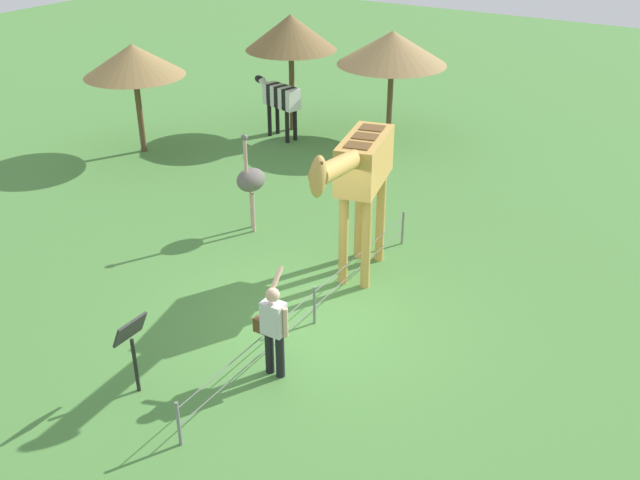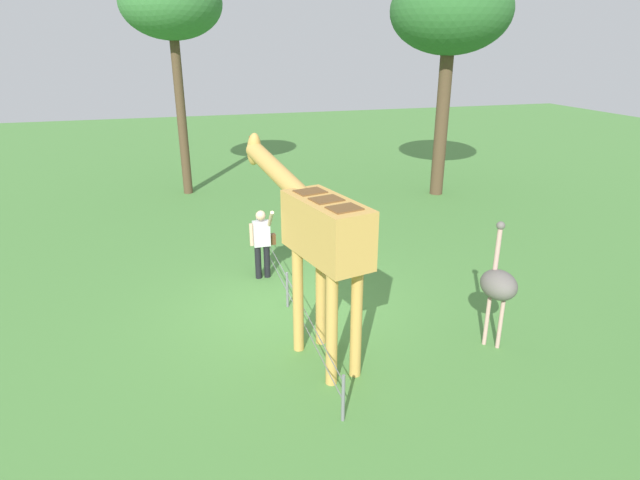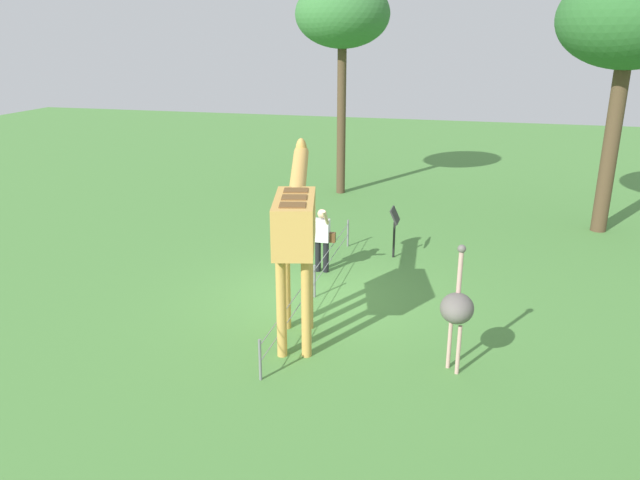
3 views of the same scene
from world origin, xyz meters
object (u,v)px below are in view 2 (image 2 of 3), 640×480
object	(u,v)px
giraffe	(316,230)
tree_east	(451,13)
ostrich	(498,285)
visitor	(262,240)
tree_northeast	(171,5)
info_sign	(312,213)

from	to	relation	value
giraffe	tree_east	distance (m)	11.41
giraffe	ostrich	bearing A→B (deg)	-102.15
visitor	tree_northeast	bearing A→B (deg)	9.43
ostrich	info_sign	bearing A→B (deg)	18.38
ostrich	info_sign	xyz separation A→B (m)	(5.34, 1.78, -0.23)
giraffe	visitor	distance (m)	3.53
giraffe	info_sign	bearing A→B (deg)	-14.46
tree_northeast	tree_east	bearing A→B (deg)	-106.73
tree_east	tree_northeast	world-z (taller)	tree_northeast
visitor	tree_east	xyz separation A→B (m)	(5.21, -7.08, 4.91)
info_sign	ostrich	bearing A→B (deg)	-161.62
tree_northeast	info_sign	distance (m)	8.57
ostrich	tree_east	xyz separation A→B (m)	(9.11, -3.76, 4.64)
ostrich	info_sign	world-z (taller)	ostrich
tree_east	info_sign	distance (m)	8.28
visitor	tree_east	world-z (taller)	tree_east
tree_northeast	info_sign	world-z (taller)	tree_northeast
tree_east	tree_northeast	bearing A→B (deg)	73.27
visitor	info_sign	distance (m)	2.11
visitor	tree_northeast	xyz separation A→B (m)	(7.72, 1.28, 5.15)
giraffe	info_sign	distance (m)	5.02
ostrich	info_sign	size ratio (longest dim) A/B	1.70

